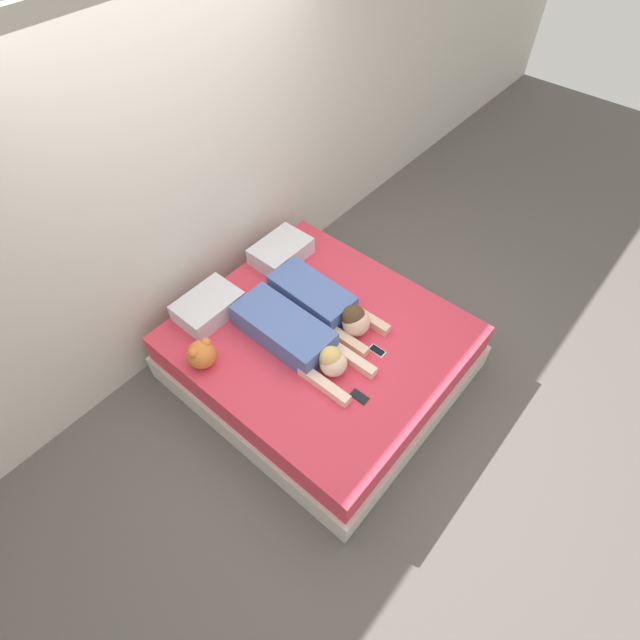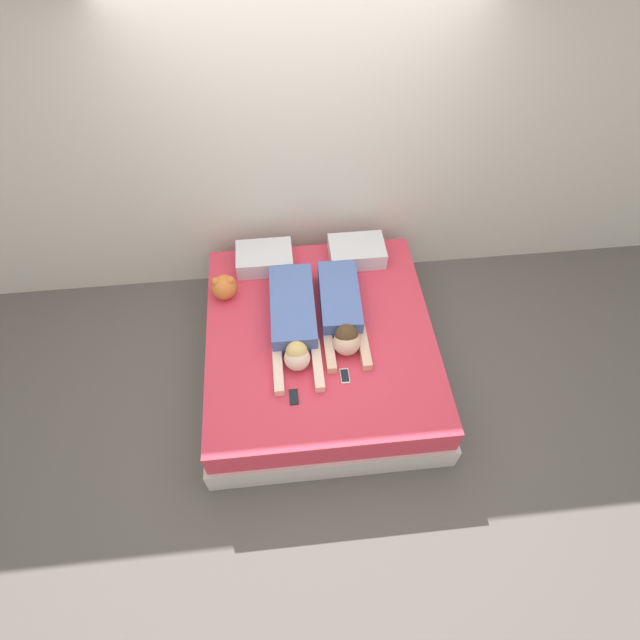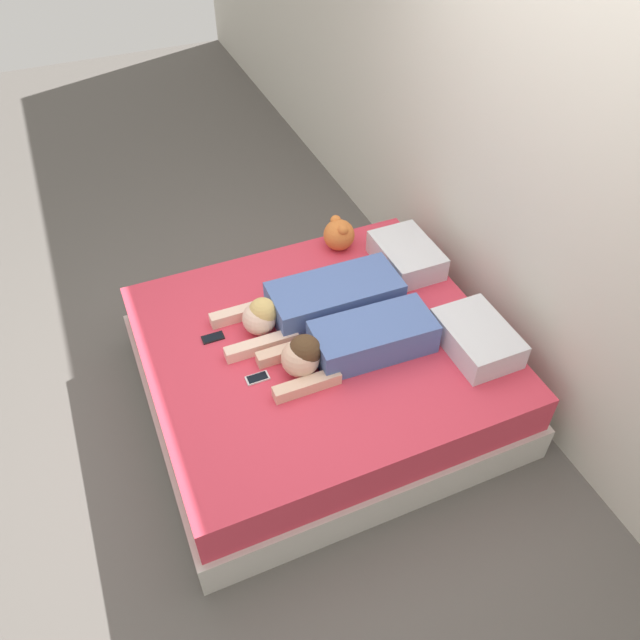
{
  "view_description": "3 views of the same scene",
  "coord_description": "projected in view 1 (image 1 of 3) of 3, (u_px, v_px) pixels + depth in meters",
  "views": [
    {
      "loc": [
        -1.73,
        -1.47,
        3.38
      ],
      "look_at": [
        0.0,
        0.0,
        0.64
      ],
      "focal_mm": 28.0,
      "sensor_mm": 36.0,
      "label": 1
    },
    {
      "loc": [
        -0.23,
        -2.26,
        3.64
      ],
      "look_at": [
        0.0,
        0.0,
        0.64
      ],
      "focal_mm": 28.0,
      "sensor_mm": 36.0,
      "label": 2
    },
    {
      "loc": [
        2.25,
        -0.96,
        3.0
      ],
      "look_at": [
        0.0,
        0.0,
        0.64
      ],
      "focal_mm": 35.0,
      "sensor_mm": 36.0,
      "label": 3
    }
  ],
  "objects": [
    {
      "name": "ground_plane",
      "position": [
        320.0,
        370.0,
        4.05
      ],
      "size": [
        12.0,
        12.0,
        0.0
      ],
      "primitive_type": "plane",
      "color": "#5B5651"
    },
    {
      "name": "pillow_head_left",
      "position": [
        208.0,
        306.0,
        3.74
      ],
      "size": [
        0.47,
        0.33,
        0.15
      ],
      "color": "silver",
      "rests_on": "bed"
    },
    {
      "name": "bed",
      "position": [
        320.0,
        353.0,
        3.87
      ],
      "size": [
        1.83,
        1.98,
        0.49
      ],
      "color": "beige",
      "rests_on": "ground_plane"
    },
    {
      "name": "wall_back",
      "position": [
        197.0,
        180.0,
        3.52
      ],
      "size": [
        12.0,
        0.06,
        2.6
      ],
      "color": "beige",
      "rests_on": "ground_plane"
    },
    {
      "name": "person_left",
      "position": [
        295.0,
        337.0,
        3.53
      ],
      "size": [
        0.36,
        1.09,
        0.22
      ],
      "color": "#4C66A5",
      "rests_on": "bed"
    },
    {
      "name": "plush_toy",
      "position": [
        201.0,
        354.0,
        3.42
      ],
      "size": [
        0.2,
        0.2,
        0.21
      ],
      "color": "orange",
      "rests_on": "bed"
    },
    {
      "name": "pillow_head_right",
      "position": [
        281.0,
        251.0,
        4.12
      ],
      "size": [
        0.47,
        0.33,
        0.15
      ],
      "color": "silver",
      "rests_on": "bed"
    },
    {
      "name": "cell_phone_right",
      "position": [
        377.0,
        351.0,
        3.56
      ],
      "size": [
        0.06,
        0.12,
        0.01
      ],
      "color": "silver",
      "rests_on": "bed"
    },
    {
      "name": "person_right",
      "position": [
        325.0,
        304.0,
        3.73
      ],
      "size": [
        0.33,
        0.96,
        0.24
      ],
      "color": "#4C66A5",
      "rests_on": "bed"
    },
    {
      "name": "cell_phone_left",
      "position": [
        359.0,
        397.0,
        3.32
      ],
      "size": [
        0.06,
        0.12,
        0.01
      ],
      "color": "black",
      "rests_on": "bed"
    }
  ]
}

